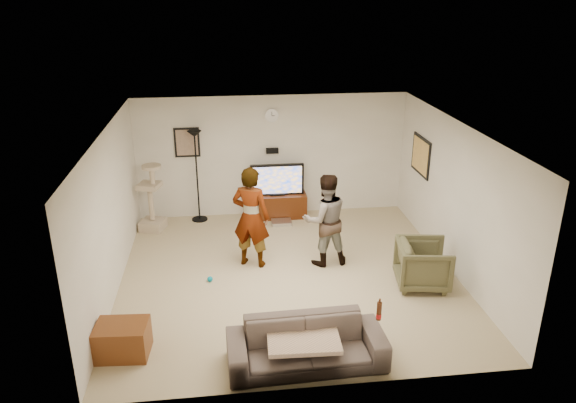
{
  "coord_description": "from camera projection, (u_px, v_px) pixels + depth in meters",
  "views": [
    {
      "loc": [
        -1.0,
        -7.94,
        4.48
      ],
      "look_at": [
        0.01,
        0.2,
        1.24
      ],
      "focal_mm": 33.95,
      "sensor_mm": 36.0,
      "label": 1
    }
  ],
  "objects": [
    {
      "name": "wall_speaker",
      "position": [
        272.0,
        151.0,
        11.06
      ],
      "size": [
        0.25,
        0.1,
        0.1
      ],
      "primitive_type": "cube",
      "color": "black",
      "rests_on": "wall_back"
    },
    {
      "name": "picture_back",
      "position": [
        187.0,
        142.0,
        10.82
      ],
      "size": [
        0.42,
        0.03,
        0.52
      ],
      "primitive_type": "cube",
      "color": "#886E5C",
      "rests_on": "wall_back"
    },
    {
      "name": "tv_screen",
      "position": [
        277.0,
        180.0,
        11.06
      ],
      "size": [
        1.0,
        0.01,
        0.57
      ],
      "primitive_type": "cube",
      "color": "gold",
      "rests_on": "tv"
    },
    {
      "name": "wall_back",
      "position": [
        272.0,
        156.0,
        11.17
      ],
      "size": [
        5.5,
        0.04,
        2.5
      ],
      "primitive_type": "cube",
      "color": "silver",
      "rests_on": "floor"
    },
    {
      "name": "person_right",
      "position": [
        325.0,
        220.0,
        9.2
      ],
      "size": [
        0.86,
        0.7,
        1.63
      ],
      "primitive_type": "imported",
      "rotation": [
        0.0,
        0.0,
        3.26
      ],
      "color": "#2B399C",
      "rests_on": "floor"
    },
    {
      "name": "console_box",
      "position": [
        281.0,
        222.0,
        11.03
      ],
      "size": [
        0.4,
        0.3,
        0.07
      ],
      "primitive_type": "cube",
      "color": "silver",
      "rests_on": "floor"
    },
    {
      "name": "floor",
      "position": [
        289.0,
        276.0,
        9.09
      ],
      "size": [
        5.5,
        5.5,
        0.02
      ],
      "primitive_type": "cube",
      "color": "tan",
      "rests_on": "ground"
    },
    {
      "name": "cat_tree",
      "position": [
        150.0,
        198.0,
        10.55
      ],
      "size": [
        0.54,
        0.54,
        1.36
      ],
      "primitive_type": "cube",
      "rotation": [
        0.0,
        0.0,
        -0.29
      ],
      "color": "tan",
      "rests_on": "floor"
    },
    {
      "name": "sofa",
      "position": [
        306.0,
        344.0,
        6.85
      ],
      "size": [
        2.01,
        0.84,
        0.58
      ],
      "primitive_type": "imported",
      "rotation": [
        0.0,
        0.0,
        0.03
      ],
      "color": "#534640",
      "rests_on": "floor"
    },
    {
      "name": "floor_lamp",
      "position": [
        197.0,
        177.0,
        10.91
      ],
      "size": [
        0.32,
        0.32,
        1.87
      ],
      "primitive_type": "cylinder",
      "color": "black",
      "rests_on": "floor"
    },
    {
      "name": "ceiling",
      "position": [
        289.0,
        128.0,
        8.17
      ],
      "size": [
        5.5,
        5.5,
        0.02
      ],
      "primitive_type": "cube",
      "color": "silver",
      "rests_on": "wall_back"
    },
    {
      "name": "picture_right",
      "position": [
        421.0,
        156.0,
        10.33
      ],
      "size": [
        0.03,
        0.78,
        0.62
      ],
      "primitive_type": "cube",
      "color": "tan",
      "rests_on": "wall_right"
    },
    {
      "name": "toy_ball",
      "position": [
        210.0,
        279.0,
        8.87
      ],
      "size": [
        0.09,
        0.09,
        0.09
      ],
      "primitive_type": "sphere",
      "color": "#0482A5",
      "rests_on": "floor"
    },
    {
      "name": "beer_bottle",
      "position": [
        379.0,
        311.0,
        6.8
      ],
      "size": [
        0.06,
        0.06,
        0.25
      ],
      "primitive_type": "cylinder",
      "color": "#3F1D0D",
      "rests_on": "sofa"
    },
    {
      "name": "armchair",
      "position": [
        423.0,
        264.0,
        8.65
      ],
      "size": [
        0.93,
        0.91,
        0.74
      ],
      "primitive_type": "imported",
      "rotation": [
        0.0,
        0.0,
        1.41
      ],
      "color": "#4E4C30",
      "rests_on": "floor"
    },
    {
      "name": "person_left",
      "position": [
        251.0,
        217.0,
        9.12
      ],
      "size": [
        0.76,
        0.64,
        1.77
      ],
      "primitive_type": "imported",
      "rotation": [
        0.0,
        0.0,
        2.74
      ],
      "color": "#A6A5B8",
      "rests_on": "floor"
    },
    {
      "name": "wall_clock",
      "position": [
        272.0,
        115.0,
        10.83
      ],
      "size": [
        0.26,
        0.04,
        0.26
      ],
      "primitive_type": "cylinder",
      "rotation": [
        1.57,
        0.0,
        0.0
      ],
      "color": "white",
      "rests_on": "wall_back"
    },
    {
      "name": "tv",
      "position": [
        277.0,
        180.0,
        11.11
      ],
      "size": [
        1.09,
        0.08,
        0.65
      ],
      "primitive_type": "cube",
      "color": "black",
      "rests_on": "tv_stand"
    },
    {
      "name": "tv_stand",
      "position": [
        277.0,
        205.0,
        11.32
      ],
      "size": [
        1.19,
        0.45,
        0.5
      ],
      "primitive_type": "cube",
      "color": "#3C1908",
      "rests_on": "floor"
    },
    {
      "name": "side_table",
      "position": [
        123.0,
        340.0,
        7.05
      ],
      "size": [
        0.7,
        0.55,
        0.44
      ],
      "primitive_type": "cube",
      "rotation": [
        0.0,
        0.0,
        -0.07
      ],
      "color": "#5B2D13",
      "rests_on": "floor"
    },
    {
      "name": "throw_blanket",
      "position": [
        303.0,
        338.0,
        6.81
      ],
      "size": [
        0.93,
        0.74,
        0.06
      ],
      "primitive_type": "cube",
      "rotation": [
        0.0,
        0.0,
        -0.04
      ],
      "color": "#D7B192",
      "rests_on": "sofa"
    },
    {
      "name": "wall_right",
      "position": [
        454.0,
        198.0,
        8.94
      ],
      "size": [
        0.04,
        5.5,
        2.5
      ],
      "primitive_type": "cube",
      "color": "silver",
      "rests_on": "floor"
    },
    {
      "name": "wall_left",
      "position": [
        110.0,
        214.0,
        8.31
      ],
      "size": [
        0.04,
        5.5,
        2.5
      ],
      "primitive_type": "cube",
      "color": "silver",
      "rests_on": "floor"
    },
    {
      "name": "wall_front",
      "position": [
        319.0,
        297.0,
        6.09
      ],
      "size": [
        5.5,
        0.04,
        2.5
      ],
      "primitive_type": "cube",
      "color": "silver",
      "rests_on": "floor"
    }
  ]
}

